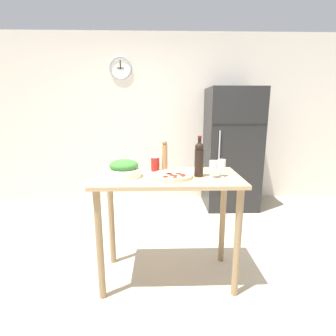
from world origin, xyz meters
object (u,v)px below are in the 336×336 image
at_px(salad_bowl, 124,169).
at_px(salt_canister, 155,164).
at_px(wine_glass_far, 221,164).
at_px(refrigerator, 231,149).
at_px(wine_bottle, 199,158).
at_px(homemade_pizza, 173,175).
at_px(wine_glass_near, 214,166).
at_px(pepper_mill, 165,156).

distance_m(salad_bowl, salt_canister, 0.32).
distance_m(wine_glass_far, salad_bowl, 0.79).
height_order(refrigerator, wine_bottle, refrigerator).
bearing_deg(homemade_pizza, salad_bowl, 174.70).
bearing_deg(salt_canister, wine_glass_near, -28.33).
height_order(refrigerator, wine_glass_near, refrigerator).
xyz_separation_m(homemade_pizza, salt_canister, (-0.15, 0.23, 0.05)).
xyz_separation_m(refrigerator, salt_canister, (-1.11, -1.58, 0.12)).
bearing_deg(salt_canister, wine_bottle, -29.65).
bearing_deg(salad_bowl, wine_glass_far, -1.02).
bearing_deg(wine_glass_far, pepper_mill, 153.36).
height_order(refrigerator, pepper_mill, refrigerator).
xyz_separation_m(refrigerator, homemade_pizza, (-0.97, -1.81, 0.07)).
height_order(wine_glass_far, homemade_pizza, wine_glass_far).
bearing_deg(wine_bottle, wine_glass_far, -1.00).
bearing_deg(wine_glass_near, wine_glass_far, 31.66).
xyz_separation_m(wine_bottle, wine_glass_near, (0.11, -0.05, -0.05)).
bearing_deg(homemade_pizza, refrigerator, 61.89).
xyz_separation_m(wine_bottle, wine_glass_far, (0.18, -0.00, -0.05)).
relative_size(refrigerator, wine_bottle, 5.34).
bearing_deg(wine_glass_far, salt_canister, 159.06).
height_order(wine_glass_far, salt_canister, wine_glass_far).
distance_m(pepper_mill, homemade_pizza, 0.28).
height_order(refrigerator, wine_glass_far, refrigerator).
relative_size(wine_bottle, salad_bowl, 1.20).
height_order(refrigerator, homemade_pizza, refrigerator).
height_order(wine_bottle, homemade_pizza, wine_bottle).
distance_m(refrigerator, salt_canister, 1.93).
bearing_deg(salt_canister, salad_bowl, -142.24).
height_order(wine_glass_near, wine_glass_far, same).
height_order(refrigerator, salad_bowl, refrigerator).
relative_size(wine_bottle, pepper_mill, 1.24).
bearing_deg(wine_glass_near, salad_bowl, 175.28).
bearing_deg(wine_glass_far, salad_bowl, 178.98).
bearing_deg(wine_bottle, pepper_mill, 140.50).
distance_m(salad_bowl, homemade_pizza, 0.40).
distance_m(refrigerator, salad_bowl, 2.24).
bearing_deg(pepper_mill, wine_glass_far, -26.64).
relative_size(wine_glass_far, homemade_pizza, 0.43).
distance_m(refrigerator, wine_bottle, 1.95).
bearing_deg(wine_glass_near, salt_canister, 151.67).
distance_m(wine_bottle, wine_glass_near, 0.13).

